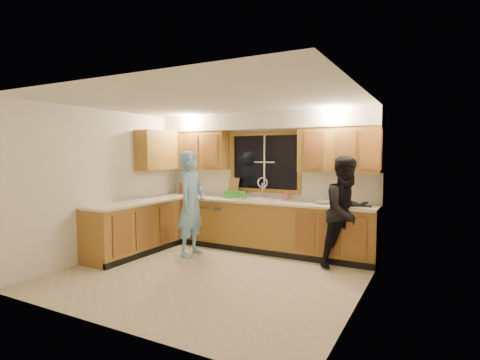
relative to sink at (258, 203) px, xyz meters
name	(u,v)px	position (x,y,z in m)	size (l,w,h in m)	color
floor	(211,274)	(0.00, -1.60, -0.86)	(4.20, 4.20, 0.00)	beige
ceiling	(210,101)	(0.00, -1.60, 1.64)	(4.20, 4.20, 0.00)	silver
wall_back	(265,181)	(0.00, 0.30, 0.39)	(4.20, 4.20, 0.00)	white
wall_left	(106,184)	(-2.10, -1.60, 0.39)	(3.80, 3.80, 0.00)	white
wall_right	(361,197)	(2.10, -1.60, 0.39)	(3.80, 3.80, 0.00)	white
base_cabinets_back	(258,226)	(0.00, 0.00, -0.42)	(4.20, 0.60, 0.88)	#A57630
base_cabinets_left	(135,229)	(-1.80, -1.25, -0.42)	(0.60, 1.90, 0.88)	#A57630
countertop_back	(257,201)	(0.00, -0.02, 0.04)	(4.20, 0.63, 0.04)	#F1E2CB
countertop_left	(135,203)	(-1.79, -1.25, 0.04)	(0.63, 1.90, 0.04)	#F1E2CB
upper_cabinets_left	(197,150)	(-1.43, 0.13, 0.96)	(1.35, 0.33, 0.75)	#A57630
upper_cabinets_right	(339,150)	(1.43, 0.13, 0.96)	(1.35, 0.33, 0.75)	#A57630
upper_cabinets_return	(157,150)	(-1.94, -0.48, 0.96)	(0.33, 0.90, 0.75)	#A57630
soffit	(261,121)	(0.00, 0.12, 1.49)	(4.20, 0.35, 0.30)	silver
window_frame	(265,162)	(0.00, 0.29, 0.74)	(1.44, 0.03, 1.14)	black
sink	(258,203)	(0.00, 0.00, 0.00)	(0.86, 0.52, 0.57)	white
dishwasher	(218,224)	(-0.85, -0.01, -0.45)	(0.60, 0.56, 0.82)	white
stove	(110,234)	(-1.80, -1.82, -0.41)	(0.58, 0.75, 0.90)	white
man	(191,203)	(-0.86, -0.87, 0.04)	(0.66, 0.43, 1.81)	#72ADD7
woman	(347,212)	(1.67, -0.33, 0.00)	(0.84, 0.65, 1.73)	black
knife_block	(183,188)	(-1.81, 0.17, 0.17)	(0.13, 0.11, 0.24)	#925928
cutting_board	(233,187)	(-0.64, 0.22, 0.24)	(0.28, 0.02, 0.37)	tan
dish_crate	(235,195)	(-0.50, 0.02, 0.12)	(0.30, 0.28, 0.14)	green
soap_bottle	(286,195)	(0.47, 0.16, 0.15)	(0.08, 0.08, 0.18)	#E35698
bowl	(322,202)	(1.18, 0.01, 0.08)	(0.24, 0.24, 0.06)	silver
can_left	(243,198)	(-0.19, -0.20, 0.11)	(0.06, 0.06, 0.11)	#B4A68B
can_right	(247,197)	(-0.19, -0.07, 0.11)	(0.06, 0.06, 0.11)	#B4A68B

